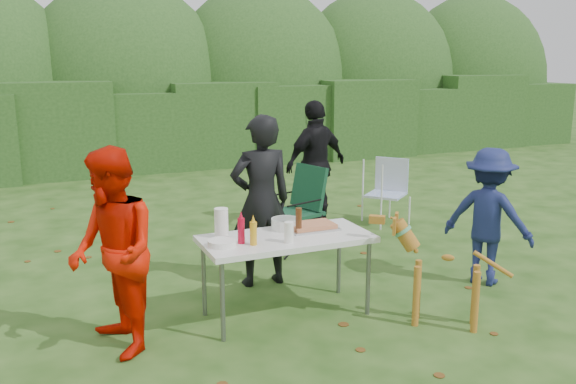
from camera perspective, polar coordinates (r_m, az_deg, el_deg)
name	(u,v)px	position (r m, az deg, el deg)	size (l,w,h in m)	color
ground	(306,320)	(5.53, 1.74, -11.85)	(80.00, 80.00, 0.00)	#1E4211
hedge_row	(141,129)	(12.82, -13.55, 5.79)	(22.00, 1.40, 1.70)	#23471C
shrub_backdrop	(127,88)	(14.34, -14.83, 9.42)	(20.00, 2.60, 3.20)	#3D6628
folding_table	(286,242)	(5.39, -0.17, -4.70)	(1.50, 0.70, 0.74)	silver
person_cook	(261,201)	(6.10, -2.54, -0.86)	(0.63, 0.42, 1.74)	black
person_red_jacket	(113,253)	(4.88, -16.08, -5.48)	(0.79, 0.62, 1.63)	red
person_black_puffy	(316,164)	(8.25, 2.62, 2.62)	(1.01, 0.42, 1.72)	black
child	(488,217)	(6.50, 18.24, -2.20)	(0.90, 0.52, 1.40)	#161F4F
dog	(447,274)	(5.43, 14.65, -7.44)	(0.98, 0.39, 0.93)	#A16721
camping_chair	(295,208)	(7.32, 0.63, -1.51)	(0.63, 0.63, 1.01)	#134028
lawn_chair	(386,192)	(8.54, 9.16, 0.03)	(0.54, 0.54, 0.91)	#4268B8
food_tray	(312,228)	(5.58, 2.24, -3.40)	(0.45, 0.30, 0.02)	#B7B7BA
focaccia_bread	(312,225)	(5.57, 2.25, -3.12)	(0.40, 0.26, 0.04)	#C6784E
mustard_bottle	(253,233)	(5.11, -3.26, -3.89)	(0.06, 0.06, 0.20)	gold
ketchup_bottle	(241,231)	(5.15, -4.40, -3.64)	(0.06, 0.06, 0.22)	#B80A27
beer_bottle	(299,221)	(5.40, 1.00, -2.73)	(0.06, 0.06, 0.24)	#47230F
paper_towel_roll	(221,223)	(5.33, -6.25, -2.89)	(0.12, 0.12, 0.26)	white
cup_stack	(289,232)	(5.17, 0.09, -3.79)	(0.08, 0.08, 0.18)	white
pasta_bowl	(285,224)	(5.57, -0.25, -3.00)	(0.26, 0.26, 0.10)	silver
plate_stack	(222,243)	(5.12, -6.19, -4.77)	(0.24, 0.24, 0.05)	white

